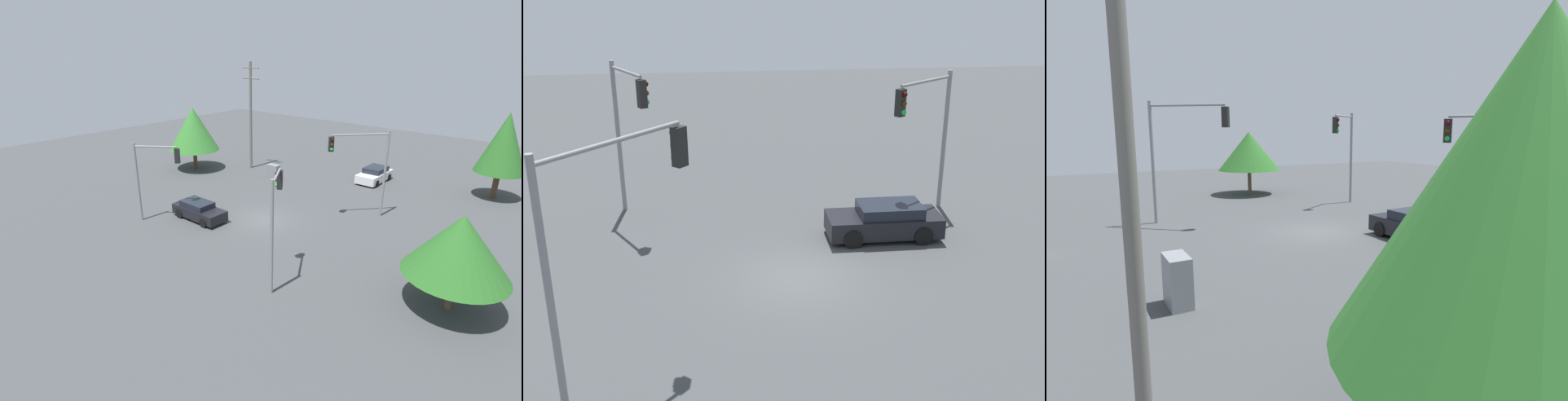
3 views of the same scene
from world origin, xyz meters
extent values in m
plane|color=#424447|center=(0.00, 0.00, 0.00)|extent=(80.00, 80.00, 0.00)
cube|color=black|center=(-3.69, -2.97, 0.57)|extent=(4.35, 1.74, 0.76)
cube|color=black|center=(-3.90, -2.97, 1.17)|extent=(2.39, 1.53, 0.43)
cylinder|color=black|center=(-2.34, -2.14, 0.36)|extent=(0.71, 0.22, 0.71)
cylinder|color=black|center=(-2.34, -3.80, 0.36)|extent=(0.71, 0.22, 0.71)
cylinder|color=black|center=(-5.04, -2.14, 0.36)|extent=(0.71, 0.22, 0.71)
cylinder|color=black|center=(-5.04, -3.80, 0.36)|extent=(0.71, 0.22, 0.71)
cube|color=silver|center=(2.23, 13.93, 0.55)|extent=(1.93, 4.22, 0.76)
cube|color=black|center=(2.23, 14.14, 1.17)|extent=(1.69, 2.32, 0.48)
cylinder|color=black|center=(3.14, 12.63, 0.32)|extent=(0.22, 0.64, 0.64)
cylinder|color=black|center=(1.31, 12.63, 0.32)|extent=(0.22, 0.64, 0.64)
cylinder|color=black|center=(3.14, 15.24, 0.32)|extent=(0.22, 0.64, 0.64)
cylinder|color=black|center=(1.31, 15.24, 0.32)|extent=(0.22, 0.64, 0.64)
cylinder|color=gray|center=(-6.90, -5.89, 2.95)|extent=(0.18, 0.18, 5.90)
cylinder|color=gray|center=(-5.65, -5.00, 5.65)|extent=(2.58, 1.88, 0.12)
cube|color=black|center=(-4.39, -4.10, 5.03)|extent=(0.44, 0.43, 1.05)
sphere|color=#360503|center=(-4.49, -3.96, 5.36)|extent=(0.22, 0.22, 0.22)
sphere|color=#392605|center=(-4.49, -3.96, 5.03)|extent=(0.22, 0.22, 0.22)
sphere|color=green|center=(-4.49, -3.96, 4.69)|extent=(0.22, 0.22, 0.22)
cylinder|color=gray|center=(6.59, -7.02, 3.17)|extent=(0.18, 0.18, 6.34)
cylinder|color=gray|center=(5.93, -5.86, 6.09)|extent=(1.44, 2.37, 0.12)
cube|color=black|center=(5.26, -4.71, 5.46)|extent=(0.41, 0.43, 1.05)
sphere|color=#360503|center=(5.11, -4.79, 5.80)|extent=(0.22, 0.22, 0.22)
sphere|color=#392605|center=(5.11, -4.79, 5.46)|extent=(0.22, 0.22, 0.22)
sphere|color=green|center=(5.11, -4.79, 5.13)|extent=(0.22, 0.22, 0.22)
cylinder|color=gray|center=(6.39, 6.54, 3.31)|extent=(0.18, 0.18, 6.63)
cylinder|color=gray|center=(4.97, 4.94, 6.38)|extent=(2.92, 3.27, 0.12)
cube|color=black|center=(3.56, 3.35, 5.75)|extent=(0.44, 0.44, 1.05)
sphere|color=#360503|center=(3.69, 3.23, 6.09)|extent=(0.22, 0.22, 0.22)
sphere|color=#392605|center=(3.69, 3.23, 5.75)|extent=(0.22, 0.22, 0.22)
sphere|color=green|center=(3.69, 3.23, 5.42)|extent=(0.22, 0.22, 0.22)
cylinder|color=slate|center=(-9.91, 9.78, 5.40)|extent=(0.28, 0.28, 10.80)
cylinder|color=slate|center=(-9.91, 9.78, 10.20)|extent=(2.20, 0.12, 0.12)
cylinder|color=slate|center=(-9.91, 9.78, 9.20)|extent=(2.20, 0.12, 0.12)
cube|color=gray|center=(-5.51, 8.15, 0.74)|extent=(1.19, 0.62, 1.49)
cylinder|color=#4C3823|center=(12.02, 16.54, 1.14)|extent=(0.47, 0.47, 2.28)
cone|color=#286623|center=(12.02, 16.54, 4.80)|extent=(3.91, 3.91, 5.04)
cylinder|color=brown|center=(14.17, -2.32, 0.98)|extent=(0.30, 0.30, 1.96)
cone|color=#286623|center=(14.17, -2.32, 3.52)|extent=(5.00, 5.00, 3.10)
cylinder|color=#4C3823|center=(-14.13, 5.67, 1.05)|extent=(0.41, 0.41, 2.09)
cone|color=#337A2D|center=(-14.13, 5.67, 4.25)|extent=(5.14, 5.14, 4.33)
camera|label=1|loc=(18.19, -21.37, 12.36)|focal=28.00mm
camera|label=2|loc=(2.65, 19.60, 10.50)|focal=45.00mm
camera|label=3|loc=(-16.93, 10.62, 4.87)|focal=28.00mm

